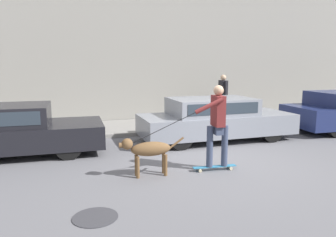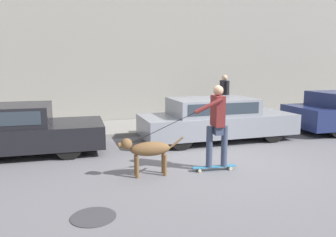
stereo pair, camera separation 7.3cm
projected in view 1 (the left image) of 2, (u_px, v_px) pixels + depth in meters
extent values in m
plane|color=slate|center=(213.00, 162.00, 7.37)|extent=(36.00, 36.00, 0.00)
cube|color=gray|center=(150.00, 54.00, 12.42)|extent=(32.00, 0.30, 5.15)
cube|color=gray|center=(160.00, 125.00, 11.50)|extent=(30.00, 2.51, 0.11)
cylinder|color=black|center=(69.00, 133.00, 8.98)|extent=(0.63, 0.21, 0.63)
cylinder|color=black|center=(68.00, 146.00, 7.55)|extent=(0.63, 0.21, 0.63)
cube|color=black|center=(9.00, 136.00, 7.87)|extent=(4.46, 1.84, 0.55)
cylinder|color=black|center=(245.00, 122.00, 10.59)|extent=(0.66, 0.21, 0.65)
cylinder|color=black|center=(272.00, 131.00, 9.25)|extent=(0.66, 0.21, 0.65)
cylinder|color=black|center=(164.00, 127.00, 9.74)|extent=(0.66, 0.21, 0.65)
cylinder|color=black|center=(181.00, 137.00, 8.40)|extent=(0.66, 0.21, 0.65)
cube|color=gray|center=(217.00, 124.00, 9.47)|extent=(4.46, 1.75, 0.56)
cube|color=gray|center=(211.00, 106.00, 9.33)|extent=(2.37, 1.54, 0.47)
cube|color=#28333D|center=(224.00, 109.00, 8.62)|extent=(2.07, 0.05, 0.30)
cylinder|color=black|center=(302.00, 118.00, 11.34)|extent=(0.66, 0.22, 0.65)
cylinder|color=brown|center=(138.00, 168.00, 6.31)|extent=(0.07, 0.07, 0.42)
cylinder|color=brown|center=(136.00, 165.00, 6.46)|extent=(0.07, 0.07, 0.42)
cylinder|color=brown|center=(166.00, 165.00, 6.46)|extent=(0.07, 0.07, 0.42)
cylinder|color=brown|center=(164.00, 163.00, 6.60)|extent=(0.07, 0.07, 0.42)
ellipsoid|color=brown|center=(151.00, 149.00, 6.40)|extent=(0.80, 0.31, 0.28)
sphere|color=brown|center=(127.00, 144.00, 6.26)|extent=(0.22, 0.22, 0.22)
cylinder|color=brown|center=(122.00, 145.00, 6.24)|extent=(0.12, 0.10, 0.10)
cylinder|color=brown|center=(176.00, 143.00, 6.53)|extent=(0.32, 0.05, 0.24)
cylinder|color=beige|center=(200.00, 171.00, 6.67)|extent=(0.07, 0.04, 0.07)
cylinder|color=beige|center=(198.00, 169.00, 6.82)|extent=(0.07, 0.04, 0.07)
cylinder|color=beige|center=(231.00, 168.00, 6.82)|extent=(0.07, 0.04, 0.07)
cylinder|color=beige|center=(228.00, 166.00, 6.96)|extent=(0.07, 0.04, 0.07)
cube|color=teal|center=(215.00, 167.00, 6.81)|extent=(0.94, 0.19, 0.02)
cylinder|color=#38425B|center=(210.00, 147.00, 6.71)|extent=(0.13, 0.13, 0.85)
cylinder|color=#38425B|center=(225.00, 146.00, 6.78)|extent=(0.13, 0.13, 0.85)
cube|color=#38425B|center=(218.00, 130.00, 6.69)|extent=(0.18, 0.31, 0.17)
cube|color=maroon|center=(218.00, 111.00, 6.63)|extent=(0.22, 0.39, 0.62)
sphere|color=tan|center=(219.00, 90.00, 6.56)|extent=(0.21, 0.21, 0.21)
cylinder|color=maroon|center=(214.00, 111.00, 6.85)|extent=(0.08, 0.08, 0.59)
cylinder|color=maroon|center=(209.00, 106.00, 6.35)|extent=(0.58, 0.18, 0.32)
cylinder|color=black|center=(162.00, 129.00, 6.30)|extent=(1.32, 0.24, 0.63)
cylinder|color=brown|center=(222.00, 109.00, 12.26)|extent=(0.15, 0.15, 0.86)
cylinder|color=brown|center=(223.00, 109.00, 12.09)|extent=(0.15, 0.15, 0.86)
cube|color=black|center=(223.00, 89.00, 12.06)|extent=(0.25, 0.45, 0.62)
cylinder|color=black|center=(220.00, 88.00, 12.31)|extent=(0.09, 0.09, 0.59)
cylinder|color=black|center=(226.00, 89.00, 11.80)|extent=(0.09, 0.09, 0.59)
sphere|color=tan|center=(223.00, 78.00, 11.99)|extent=(0.21, 0.21, 0.21)
cube|color=black|center=(220.00, 100.00, 12.38)|extent=(0.13, 0.32, 0.30)
cylinder|color=#38383D|center=(95.00, 217.00, 4.71)|extent=(0.66, 0.66, 0.01)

